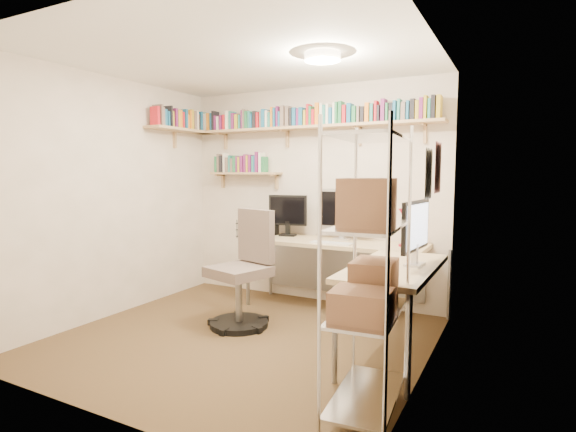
% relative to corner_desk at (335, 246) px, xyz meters
% --- Properties ---
extents(ground, '(3.20, 3.20, 0.00)m').
position_rel_corner_desk_xyz_m(ground, '(-0.54, -0.93, -0.76)').
color(ground, '#47321E').
rests_on(ground, ground).
extents(room_shell, '(3.24, 3.04, 2.52)m').
position_rel_corner_desk_xyz_m(room_shell, '(-0.54, -0.93, 0.79)').
color(room_shell, beige).
rests_on(room_shell, ground).
extents(wall_shelves, '(3.12, 1.09, 0.79)m').
position_rel_corner_desk_xyz_m(wall_shelves, '(-0.96, 0.37, 1.27)').
color(wall_shelves, tan).
rests_on(wall_shelves, ground).
extents(corner_desk, '(2.29, 1.95, 1.33)m').
position_rel_corner_desk_xyz_m(corner_desk, '(0.00, 0.00, 0.00)').
color(corner_desk, '#CDB385').
rests_on(corner_desk, ground).
extents(office_chair, '(0.63, 0.64, 1.14)m').
position_rel_corner_desk_xyz_m(office_chair, '(-0.72, -0.60, -0.28)').
color(office_chair, black).
rests_on(office_chair, ground).
extents(wire_rack, '(0.45, 0.81, 1.81)m').
position_rel_corner_desk_xyz_m(wire_rack, '(0.88, -1.68, 0.21)').
color(wire_rack, silver).
rests_on(wire_rack, ground).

